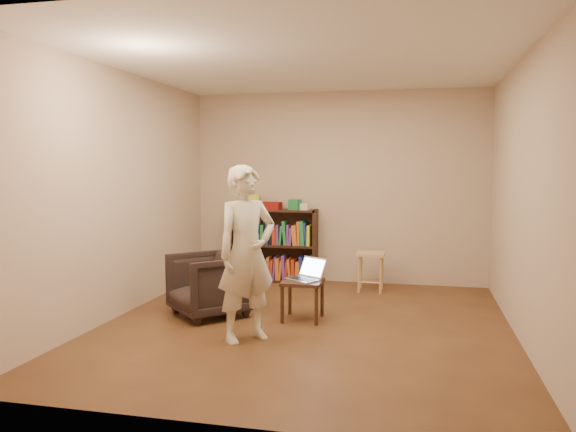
% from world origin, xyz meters
% --- Properties ---
extents(floor, '(4.50, 4.50, 0.00)m').
position_xyz_m(floor, '(0.00, 0.00, 0.00)').
color(floor, '#4C2B18').
rests_on(floor, ground).
extents(ceiling, '(4.50, 4.50, 0.00)m').
position_xyz_m(ceiling, '(0.00, 0.00, 2.60)').
color(ceiling, white).
rests_on(ceiling, wall_back).
extents(wall_back, '(4.00, 0.00, 4.00)m').
position_xyz_m(wall_back, '(0.00, 2.25, 1.30)').
color(wall_back, '#CBB199').
rests_on(wall_back, floor).
extents(wall_left, '(0.00, 4.50, 4.50)m').
position_xyz_m(wall_left, '(-2.00, 0.00, 1.30)').
color(wall_left, '#CBB199').
rests_on(wall_left, floor).
extents(wall_right, '(0.00, 4.50, 4.50)m').
position_xyz_m(wall_right, '(2.00, 0.00, 1.30)').
color(wall_right, '#CBB199').
rests_on(wall_right, floor).
extents(bookshelf, '(1.20, 0.30, 1.00)m').
position_xyz_m(bookshelf, '(-0.86, 2.09, 0.44)').
color(bookshelf, black).
rests_on(bookshelf, floor).
extents(box_yellow, '(0.27, 0.22, 0.20)m').
position_xyz_m(box_yellow, '(-1.19, 2.07, 1.10)').
color(box_yellow, yellow).
rests_on(box_yellow, bookshelf).
extents(red_cloth, '(0.31, 0.23, 0.10)m').
position_xyz_m(red_cloth, '(-0.91, 2.05, 1.05)').
color(red_cloth, maroon).
rests_on(red_cloth, bookshelf).
extents(box_green, '(0.17, 0.17, 0.14)m').
position_xyz_m(box_green, '(-0.55, 2.05, 1.07)').
color(box_green, '#228041').
rests_on(box_green, bookshelf).
extents(box_white, '(0.13, 0.13, 0.09)m').
position_xyz_m(box_white, '(-0.41, 2.05, 1.04)').
color(box_white, silver).
rests_on(box_white, bookshelf).
extents(stool, '(0.34, 0.34, 0.50)m').
position_xyz_m(stool, '(0.51, 1.73, 0.40)').
color(stool, tan).
rests_on(stool, floor).
extents(armchair, '(1.02, 1.02, 0.67)m').
position_xyz_m(armchair, '(-1.07, 0.15, 0.33)').
color(armchair, black).
rests_on(armchair, floor).
extents(side_table, '(0.40, 0.40, 0.41)m').
position_xyz_m(side_table, '(-0.07, 0.21, 0.34)').
color(side_table, black).
rests_on(side_table, floor).
extents(laptop, '(0.44, 0.45, 0.22)m').
position_xyz_m(laptop, '(-0.04, 0.25, 0.47)').
color(laptop, silver).
rests_on(laptop, side_table).
extents(person, '(0.68, 0.69, 1.60)m').
position_xyz_m(person, '(-0.43, -0.58, 0.80)').
color(person, beige).
rests_on(person, floor).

